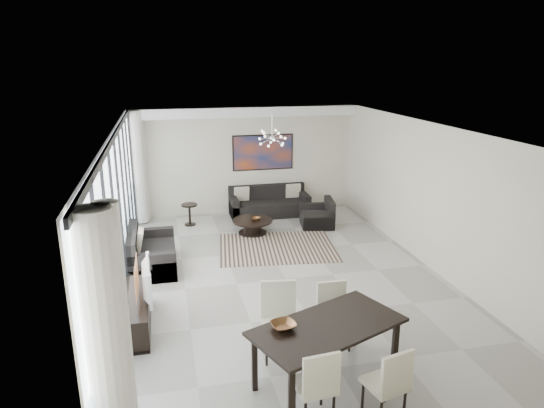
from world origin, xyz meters
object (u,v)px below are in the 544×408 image
object	(u,v)px
television	(143,280)
dining_table	(328,331)
sofa_main	(269,205)
tv_console	(135,312)
coffee_table	(253,226)

from	to	relation	value
television	dining_table	world-z (taller)	television
sofa_main	tv_console	xyz separation A→B (m)	(-3.34, -5.22, -0.00)
coffee_table	television	xyz separation A→B (m)	(-2.46, -3.86, 0.60)
sofa_main	tv_console	size ratio (longest dim) A/B	1.29
tv_console	television	bearing A→B (deg)	-7.73
sofa_main	television	world-z (taller)	television
sofa_main	dining_table	bearing A→B (deg)	-96.59
tv_console	dining_table	xyz separation A→B (m)	(2.51, -1.95, 0.48)
tv_console	television	xyz separation A→B (m)	(0.16, -0.02, 0.54)
coffee_table	dining_table	distance (m)	5.82
tv_console	television	size ratio (longest dim) A/B	1.69
television	coffee_table	bearing A→B (deg)	-34.97
tv_console	sofa_main	bearing A→B (deg)	57.40
television	tv_console	bearing A→B (deg)	79.76
coffee_table	tv_console	distance (m)	4.65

